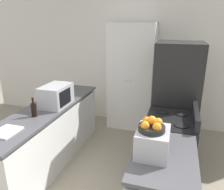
{
  "coord_description": "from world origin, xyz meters",
  "views": [
    {
      "loc": [
        0.92,
        -1.27,
        2.1
      ],
      "look_at": [
        0.0,
        1.74,
        1.05
      ],
      "focal_mm": 35.0,
      "sensor_mm": 36.0,
      "label": 1
    }
  ],
  "objects_px": {
    "fruit_bowl": "(152,126)",
    "wine_bottle": "(34,109)",
    "pantry_cabinet": "(131,78)",
    "refrigerator": "(176,100)",
    "toaster_oven": "(152,142)",
    "microwave": "(56,95)",
    "stove": "(169,148)"
  },
  "relations": [
    {
      "from": "toaster_oven",
      "to": "fruit_bowl",
      "type": "bearing_deg",
      "value": -125.91
    },
    {
      "from": "toaster_oven",
      "to": "fruit_bowl",
      "type": "relative_size",
      "value": 1.49
    },
    {
      "from": "pantry_cabinet",
      "to": "microwave",
      "type": "xyz_separation_m",
      "value": [
        -0.82,
        -1.47,
        0.01
      ]
    },
    {
      "from": "microwave",
      "to": "fruit_bowl",
      "type": "distance_m",
      "value": 1.77
    },
    {
      "from": "stove",
      "to": "refrigerator",
      "type": "relative_size",
      "value": 0.59
    },
    {
      "from": "stove",
      "to": "fruit_bowl",
      "type": "relative_size",
      "value": 4.35
    },
    {
      "from": "pantry_cabinet",
      "to": "toaster_oven",
      "type": "bearing_deg",
      "value": -73.05
    },
    {
      "from": "refrigerator",
      "to": "wine_bottle",
      "type": "distance_m",
      "value": 2.17
    },
    {
      "from": "pantry_cabinet",
      "to": "wine_bottle",
      "type": "xyz_separation_m",
      "value": [
        -0.89,
        -1.92,
        -0.04
      ]
    },
    {
      "from": "pantry_cabinet",
      "to": "stove",
      "type": "relative_size",
      "value": 1.97
    },
    {
      "from": "wine_bottle",
      "to": "toaster_oven",
      "type": "distance_m",
      "value": 1.66
    },
    {
      "from": "pantry_cabinet",
      "to": "refrigerator",
      "type": "distance_m",
      "value": 1.13
    },
    {
      "from": "microwave",
      "to": "refrigerator",
      "type": "bearing_deg",
      "value": 24.56
    },
    {
      "from": "toaster_oven",
      "to": "stove",
      "type": "bearing_deg",
      "value": 80.72
    },
    {
      "from": "refrigerator",
      "to": "toaster_oven",
      "type": "relative_size",
      "value": 4.98
    },
    {
      "from": "pantry_cabinet",
      "to": "toaster_oven",
      "type": "height_order",
      "value": "pantry_cabinet"
    },
    {
      "from": "pantry_cabinet",
      "to": "refrigerator",
      "type": "bearing_deg",
      "value": -37.84
    },
    {
      "from": "stove",
      "to": "fruit_bowl",
      "type": "height_order",
      "value": "fruit_bowl"
    },
    {
      "from": "microwave",
      "to": "wine_bottle",
      "type": "xyz_separation_m",
      "value": [
        -0.07,
        -0.45,
        -0.06
      ]
    },
    {
      "from": "refrigerator",
      "to": "microwave",
      "type": "bearing_deg",
      "value": -155.44
    },
    {
      "from": "stove",
      "to": "microwave",
      "type": "height_order",
      "value": "microwave"
    },
    {
      "from": "refrigerator",
      "to": "stove",
      "type": "bearing_deg",
      "value": -92.22
    },
    {
      "from": "pantry_cabinet",
      "to": "wine_bottle",
      "type": "relative_size",
      "value": 7.95
    },
    {
      "from": "stove",
      "to": "microwave",
      "type": "distance_m",
      "value": 1.78
    },
    {
      "from": "stove",
      "to": "fruit_bowl",
      "type": "distance_m",
      "value": 1.18
    },
    {
      "from": "microwave",
      "to": "wine_bottle",
      "type": "height_order",
      "value": "microwave"
    },
    {
      "from": "wine_bottle",
      "to": "refrigerator",
      "type": "bearing_deg",
      "value": 34.69
    },
    {
      "from": "pantry_cabinet",
      "to": "stove",
      "type": "xyz_separation_m",
      "value": [
        0.86,
        -1.46,
        -0.59
      ]
    },
    {
      "from": "pantry_cabinet",
      "to": "toaster_oven",
      "type": "relative_size",
      "value": 5.74
    },
    {
      "from": "stove",
      "to": "pantry_cabinet",
      "type": "bearing_deg",
      "value": 120.39
    },
    {
      "from": "fruit_bowl",
      "to": "wine_bottle",
      "type": "bearing_deg",
      "value": 164.64
    },
    {
      "from": "stove",
      "to": "toaster_oven",
      "type": "bearing_deg",
      "value": -99.28
    }
  ]
}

